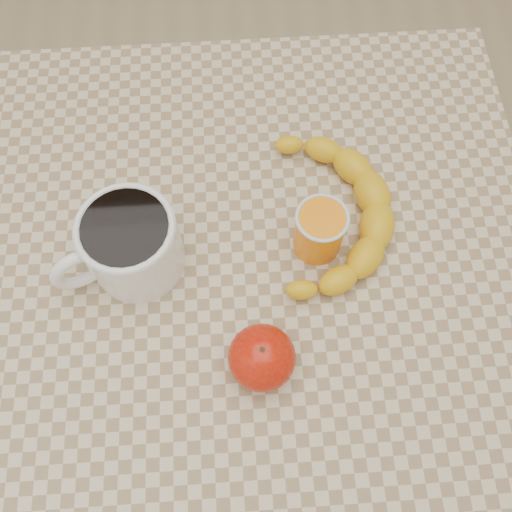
{
  "coord_description": "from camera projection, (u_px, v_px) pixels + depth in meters",
  "views": [
    {
      "loc": [
        -0.02,
        -0.31,
        1.47
      ],
      "look_at": [
        0.0,
        0.0,
        0.77
      ],
      "focal_mm": 40.0,
      "sensor_mm": 36.0,
      "label": 1
    }
  ],
  "objects": [
    {
      "name": "table",
      "position": [
        256.0,
        284.0,
        0.86
      ],
      "size": [
        0.8,
        0.8,
        0.75
      ],
      "color": "#CDB891",
      "rests_on": "ground"
    },
    {
      "name": "ground",
      "position": [
        256.0,
        376.0,
        1.46
      ],
      "size": [
        3.0,
        3.0,
        0.0
      ],
      "primitive_type": "plane",
      "color": "tan",
      "rests_on": "ground"
    },
    {
      "name": "orange_juice_glass",
      "position": [
        319.0,
        231.0,
        0.75
      ],
      "size": [
        0.07,
        0.07,
        0.08
      ],
      "color": "orange",
      "rests_on": "table"
    },
    {
      "name": "apple",
      "position": [
        262.0,
        357.0,
        0.69
      ],
      "size": [
        0.1,
        0.1,
        0.08
      ],
      "color": "#A20E05",
      "rests_on": "table"
    },
    {
      "name": "banana",
      "position": [
        329.0,
        215.0,
        0.78
      ],
      "size": [
        0.32,
        0.38,
        0.05
      ],
      "primitive_type": null,
      "rotation": [
        0.0,
        0.0,
        -0.19
      ],
      "color": "yellow",
      "rests_on": "table"
    },
    {
      "name": "coffee_mug",
      "position": [
        129.0,
        244.0,
        0.73
      ],
      "size": [
        0.19,
        0.17,
        0.11
      ],
      "color": "white",
      "rests_on": "table"
    }
  ]
}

